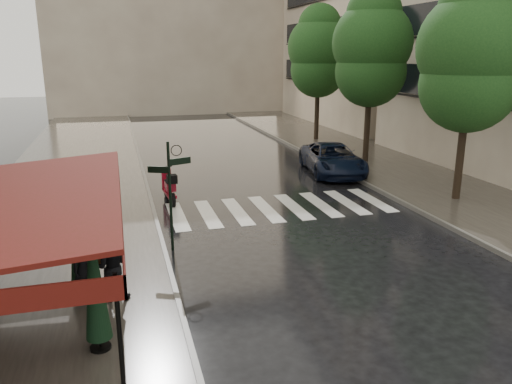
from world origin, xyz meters
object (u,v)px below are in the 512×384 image
pedestrian_terrace (111,266)px  scooter (169,187)px  pedestrian_with_umbrella (81,232)px  parasol_front (94,278)px  parasol_back (77,246)px  parked_car (332,159)px

pedestrian_terrace → scooter: (2.07, 7.55, -0.33)m
pedestrian_with_umbrella → scooter: pedestrian_with_umbrella is taller
parasol_front → pedestrian_with_umbrella: bearing=98.7°
parasol_front → parasol_back: size_ratio=1.18×
parasol_back → pedestrian_with_umbrella: bearing=-61.1°
parked_car → parasol_front: (-10.05, -12.20, 0.86)m
parked_car → parasol_front: size_ratio=1.86×
pedestrian_terrace → parked_car: (9.82, 10.26, -0.22)m
scooter → parked_car: 8.22m
pedestrian_with_umbrella → parasol_front: parasol_front is taller
pedestrian_terrace → parasol_front: size_ratio=0.59×
pedestrian_with_umbrella → parasol_back: (-0.14, 0.26, -0.41)m
pedestrian_with_umbrella → pedestrian_terrace: bearing=-36.5°
pedestrian_terrace → parasol_back: parasol_back is taller
parked_car → parasol_back: parasol_back is taller
pedestrian_terrace → parasol_back: (-0.68, 0.29, 0.42)m
parked_car → pedestrian_with_umbrella: bearing=-127.0°
pedestrian_with_umbrella → scooter: (2.60, 7.51, -1.15)m
parked_car → parasol_back: bearing=-128.1°
pedestrian_terrace → parasol_front: (-0.23, -1.95, 0.64)m
pedestrian_with_umbrella → parasol_back: 0.50m
parked_car → parasol_front: bearing=-121.1°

